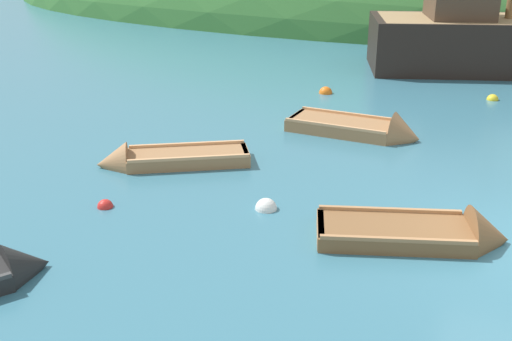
# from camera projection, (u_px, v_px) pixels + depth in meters

# --- Properties ---
(shore_hill) EXTENTS (55.98, 26.37, 13.73)m
(shore_hill) POSITION_uv_depth(u_px,v_px,m) (386.00, 9.00, 40.15)
(shore_hill) COLOR #387033
(shore_hill) RESTS_ON ground
(rowboat_near_dock) EXTENTS (3.46, 2.69, 0.99)m
(rowboat_near_dock) POSITION_uv_depth(u_px,v_px,m) (162.00, 161.00, 14.13)
(rowboat_near_dock) COLOR #9E7047
(rowboat_near_dock) RESTS_ON ground
(rowboat_outer_right) EXTENTS (3.50, 2.21, 1.17)m
(rowboat_outer_right) POSITION_uv_depth(u_px,v_px,m) (430.00, 237.00, 10.73)
(rowboat_outer_right) COLOR brown
(rowboat_outer_right) RESTS_ON ground
(rowboat_far) EXTENTS (3.49, 1.39, 1.23)m
(rowboat_far) POSITION_uv_depth(u_px,v_px,m) (365.00, 132.00, 16.10)
(rowboat_far) COLOR #9E7047
(rowboat_far) RESTS_ON ground
(buoy_red) EXTENTS (0.31, 0.31, 0.31)m
(buoy_red) POSITION_uv_depth(u_px,v_px,m) (105.00, 207.00, 12.03)
(buoy_red) COLOR red
(buoy_red) RESTS_ON ground
(buoy_yellow) EXTENTS (0.36, 0.36, 0.36)m
(buoy_yellow) POSITION_uv_depth(u_px,v_px,m) (492.00, 100.00, 19.37)
(buoy_yellow) COLOR yellow
(buoy_yellow) RESTS_ON ground
(buoy_orange) EXTENTS (0.44, 0.44, 0.44)m
(buoy_orange) POSITION_uv_depth(u_px,v_px,m) (326.00, 93.00, 20.13)
(buoy_orange) COLOR orange
(buoy_orange) RESTS_ON ground
(buoy_white) EXTENTS (0.43, 0.43, 0.43)m
(buoy_white) POSITION_uv_depth(u_px,v_px,m) (266.00, 209.00, 11.94)
(buoy_white) COLOR white
(buoy_white) RESTS_ON ground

